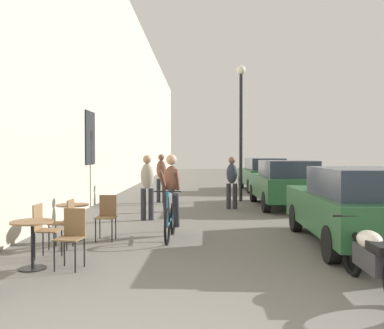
% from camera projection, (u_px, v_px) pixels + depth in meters
% --- Properties ---
extents(building_facade_left, '(0.54, 68.00, 9.40)m').
position_uv_depth(building_facade_left, '(107.00, 81.00, 17.21)').
color(building_facade_left, '#B7AD99').
rests_on(building_facade_left, ground_plane).
extents(cafe_table_near, '(0.64, 0.64, 0.72)m').
position_uv_depth(cafe_table_near, '(32.00, 234.00, 6.26)').
color(cafe_table_near, black).
rests_on(cafe_table_near, ground_plane).
extents(cafe_chair_near_toward_street, '(0.43, 0.43, 0.89)m').
position_uv_depth(cafe_chair_near_toward_street, '(72.00, 234.00, 6.33)').
color(cafe_chair_near_toward_street, black).
rests_on(cafe_chair_near_toward_street, ground_plane).
extents(cafe_chair_near_toward_wall, '(0.40, 0.40, 0.89)m').
position_uv_depth(cafe_chair_near_toward_wall, '(44.00, 227.00, 6.92)').
color(cafe_chair_near_toward_wall, black).
rests_on(cafe_chair_near_toward_wall, ground_plane).
extents(cafe_table_mid, '(0.64, 0.64, 0.72)m').
position_uv_depth(cafe_table_mid, '(73.00, 214.00, 8.32)').
color(cafe_table_mid, black).
rests_on(cafe_table_mid, ground_plane).
extents(cafe_chair_mid_toward_street, '(0.39, 0.39, 0.89)m').
position_uv_depth(cafe_chair_mid_toward_street, '(107.00, 214.00, 8.39)').
color(cafe_chair_mid_toward_street, black).
rests_on(cafe_chair_mid_toward_street, ground_plane).
extents(cafe_chair_mid_toward_wall, '(0.39, 0.39, 0.89)m').
position_uv_depth(cafe_chair_mid_toward_wall, '(65.00, 220.00, 7.63)').
color(cafe_chair_mid_toward_wall, black).
rests_on(cafe_chair_mid_toward_wall, ground_plane).
extents(cyclist_on_bicycle, '(0.52, 1.76, 1.74)m').
position_uv_depth(cyclist_on_bicycle, '(171.00, 198.00, 8.63)').
color(cyclist_on_bicycle, black).
rests_on(cyclist_on_bicycle, ground_plane).
extents(pedestrian_near, '(0.38, 0.30, 1.69)m').
position_uv_depth(pedestrian_near, '(147.00, 184.00, 10.87)').
color(pedestrian_near, '#26262D').
rests_on(pedestrian_near, ground_plane).
extents(pedestrian_mid, '(0.36, 0.28, 1.63)m').
position_uv_depth(pedestrian_mid, '(232.00, 180.00, 13.06)').
color(pedestrian_mid, '#26262D').
rests_on(pedestrian_mid, ground_plane).
extents(pedestrian_far, '(0.36, 0.28, 1.71)m').
position_uv_depth(pedestrian_far, '(161.00, 175.00, 14.82)').
color(pedestrian_far, '#26262D').
rests_on(pedestrian_far, ground_plane).
extents(street_lamp, '(0.32, 0.32, 4.90)m').
position_uv_depth(street_lamp, '(241.00, 115.00, 15.17)').
color(street_lamp, black).
rests_on(street_lamp, ground_plane).
extents(parked_car_nearest, '(1.82, 4.17, 1.47)m').
position_uv_depth(parked_car_nearest, '(355.00, 205.00, 7.80)').
color(parked_car_nearest, '#23512D').
rests_on(parked_car_nearest, ground_plane).
extents(parked_car_second, '(1.82, 4.26, 1.51)m').
position_uv_depth(parked_car_second, '(285.00, 183.00, 13.55)').
color(parked_car_second, '#23512D').
rests_on(parked_car_second, ground_plane).
extents(parked_car_third, '(1.93, 4.32, 1.52)m').
position_uv_depth(parked_car_third, '(263.00, 174.00, 19.52)').
color(parked_car_third, '#23512D').
rests_on(parked_car_third, ground_plane).
extents(parked_motorcycle, '(0.62, 2.15, 0.92)m').
position_uv_depth(parked_motorcycle, '(373.00, 259.00, 5.26)').
color(parked_motorcycle, black).
rests_on(parked_motorcycle, ground_plane).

